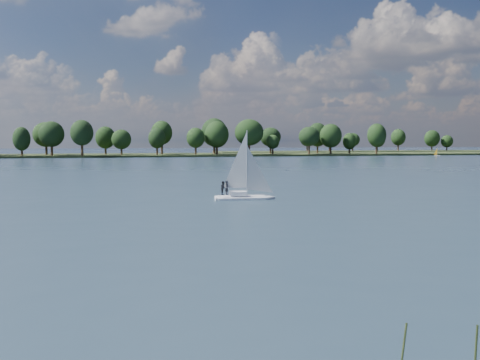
{
  "coord_description": "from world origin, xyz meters",
  "views": [
    {
      "loc": [
        -1.75,
        -19.31,
        6.56
      ],
      "look_at": [
        10.53,
        34.13,
        2.5
      ],
      "focal_mm": 40.0,
      "sensor_mm": 36.0,
      "label": 1
    }
  ],
  "objects": [
    {
      "name": "sailboat",
      "position": [
        11.61,
        38.27,
        2.25
      ],
      "size": [
        6.22,
        2.15,
        8.05
      ],
      "rotation": [
        0.0,
        0.0,
        -0.07
      ],
      "color": "white",
      "rests_on": "ground"
    },
    {
      "name": "treeline",
      "position": [
        -3.33,
        208.11,
        8.19
      ],
      "size": [
        562.32,
        74.55,
        18.5
      ],
      "color": "black",
      "rests_on": "ground"
    },
    {
      "name": "ground",
      "position": [
        0.0,
        100.0,
        0.0
      ],
      "size": [
        700.0,
        700.0,
        0.0
      ],
      "primitive_type": "plane",
      "color": "#233342",
      "rests_on": "ground"
    },
    {
      "name": "far_shore",
      "position": [
        0.0,
        212.0,
        0.0
      ],
      "size": [
        660.0,
        40.0,
        1.5
      ],
      "primitive_type": "cube",
      "color": "black",
      "rests_on": "ground"
    },
    {
      "name": "far_shore_back",
      "position": [
        160.0,
        260.0,
        0.0
      ],
      "size": [
        220.0,
        30.0,
        1.4
      ],
      "primitive_type": "cube",
      "color": "black",
      "rests_on": "ground"
    },
    {
      "name": "dinghy_orange",
      "position": [
        133.17,
        186.8,
        0.91
      ],
      "size": [
        2.6,
        1.9,
        3.87
      ],
      "rotation": [
        0.0,
        0.0,
        -0.45
      ],
      "color": "silver",
      "rests_on": "ground"
    }
  ]
}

